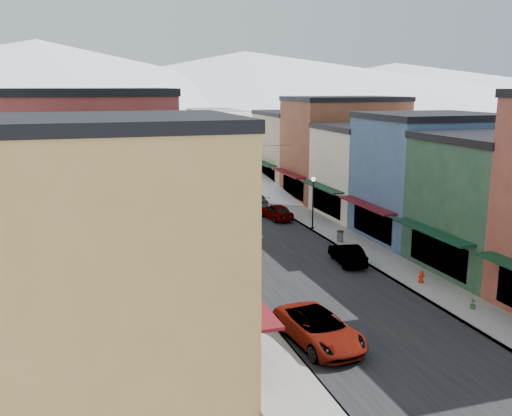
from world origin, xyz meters
TOP-DOWN VIEW (x-y plane):
  - ground at (0.00, 0.00)m, footprint 600.00×600.00m
  - road at (0.00, 60.00)m, footprint 10.00×160.00m
  - sidewalk_left at (-6.60, 60.00)m, footprint 3.20×160.00m
  - sidewalk_right at (6.60, 60.00)m, footprint 3.20×160.00m
  - curb_left at (-5.05, 60.00)m, footprint 0.10×160.00m
  - curb_right at (5.05, 60.00)m, footprint 0.10×160.00m
  - bldg_l_yellow at (-13.19, 4.00)m, footprint 11.30×8.70m
  - bldg_l_cream at (-13.19, 12.50)m, footprint 11.30×8.20m
  - bldg_l_brick_near at (-13.69, 20.50)m, footprint 12.30×8.20m
  - bldg_l_grayblue at (-13.19, 29.00)m, footprint 11.30×9.20m
  - bldg_l_brick_far at (-14.19, 38.00)m, footprint 13.30×9.20m
  - bldg_l_tan at (-13.19, 48.00)m, footprint 11.30×11.20m
  - bldg_r_green at (13.19, 12.00)m, footprint 11.30×9.20m
  - bldg_r_blue at (13.19, 21.00)m, footprint 11.30×9.20m
  - bldg_r_cream at (13.69, 30.00)m, footprint 12.30×9.20m
  - bldg_r_brick_far at (14.19, 39.00)m, footprint 13.30×9.20m
  - bldg_r_tan at (13.19, 49.00)m, footprint 11.30×11.20m
  - distant_blocks at (0.00, 83.00)m, footprint 34.00×55.00m
  - mountain_ridge at (-19.47, 277.18)m, footprint 670.00×340.00m
  - overhead_cables at (0.00, 47.50)m, footprint 16.40×15.04m
  - car_white_suv at (-3.50, 4.90)m, footprint 3.36×6.17m
  - car_silver_sedan at (-3.85, 19.42)m, footprint 1.85×4.51m
  - car_dark_hatch at (-3.93, 25.45)m, footprint 1.58×4.27m
  - car_silver_wagon at (-3.74, 36.13)m, footprint 2.42×5.45m
  - car_green_sedan at (3.74, 16.41)m, footprint 2.03×4.56m
  - car_gray_suv at (3.50, 31.15)m, footprint 2.35×4.70m
  - car_black_sedan at (3.50, 37.96)m, footprint 1.89×4.58m
  - car_lane_silver at (-1.41, 61.73)m, footprint 1.94×4.19m
  - car_lane_white at (1.21, 75.95)m, footprint 2.68×5.80m
  - fire_hydrant at (6.31, 10.90)m, footprint 0.47×0.36m
  - trash_can at (5.57, 21.41)m, footprint 0.55×0.55m
  - streetlamp_near at (5.20, 26.30)m, footprint 0.39×0.39m
  - streetlamp_far at (5.20, 44.14)m, footprint 0.33×0.33m
  - planter_far at (6.62, 6.17)m, footprint 0.46×0.46m
  - snow_pile_near at (-4.28, 17.43)m, footprint 2.28×2.60m
  - snow_pile_mid at (-4.39, 25.13)m, footprint 2.65×2.83m
  - snow_pile_far at (-4.88, 34.71)m, footprint 2.11×2.50m

SIDE VIEW (x-z plane):
  - ground at x=0.00m, z-range 0.00..0.00m
  - road at x=0.00m, z-range 0.00..0.01m
  - sidewalk_left at x=-6.60m, z-range 0.00..0.15m
  - sidewalk_right at x=6.60m, z-range 0.00..0.15m
  - curb_left at x=-5.05m, z-range 0.00..0.15m
  - curb_right at x=5.05m, z-range 0.00..0.15m
  - snow_pile_far at x=-4.88m, z-range -0.02..0.87m
  - planter_far at x=6.62m, z-range 0.15..0.73m
  - snow_pile_near at x=-4.28m, z-range -0.02..0.94m
  - fire_hydrant at x=6.31m, z-range 0.12..0.92m
  - snow_pile_mid at x=-4.39m, z-range -0.02..1.10m
  - trash_can at x=5.57m, z-range 0.16..1.09m
  - car_black_sedan at x=3.50m, z-range 0.00..1.33m
  - car_lane_silver at x=-1.41m, z-range 0.00..1.39m
  - car_dark_hatch at x=-3.93m, z-range 0.00..1.39m
  - car_green_sedan at x=3.74m, z-range 0.00..1.45m
  - car_silver_sedan at x=-3.85m, z-range 0.00..1.53m
  - car_gray_suv at x=3.50m, z-range 0.00..1.54m
  - car_silver_wagon at x=-3.74m, z-range 0.00..1.55m
  - car_lane_white at x=1.21m, z-range 0.00..1.61m
  - car_white_suv at x=-3.50m, z-range 0.00..1.64m
  - streetlamp_far at x=5.20m, z-range 0.66..4.58m
  - streetlamp_near at x=5.20m, z-range 0.76..5.42m
  - distant_blocks at x=0.00m, z-range 0.00..8.00m
  - bldg_r_cream at x=13.69m, z-range 0.01..9.01m
  - bldg_l_grayblue at x=-13.19m, z-range 0.01..9.01m
  - bldg_r_tan at x=13.19m, z-range 0.01..9.51m
  - bldg_r_green at x=13.19m, z-range 0.01..9.51m
  - bldg_l_cream at x=-13.19m, z-range 0.01..9.51m
  - bldg_l_tan at x=-13.19m, z-range 0.01..10.01m
  - bldg_r_blue at x=13.19m, z-range 0.01..10.51m
  - bldg_l_brick_far at x=-14.19m, z-range 0.01..11.01m
  - bldg_r_brick_far at x=14.19m, z-range 0.01..11.51m
  - bldg_l_yellow at x=-13.19m, z-range 0.01..11.51m
  - overhead_cables at x=0.00m, z-range 6.18..6.22m
  - bldg_l_brick_near at x=-13.69m, z-range 0.01..12.51m
  - mountain_ridge at x=-19.47m, z-range -2.64..31.36m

